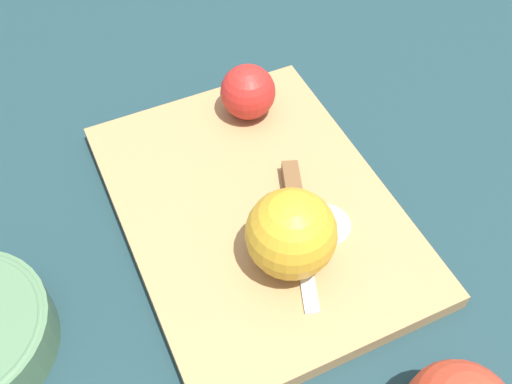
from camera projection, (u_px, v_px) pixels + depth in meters
ground_plane at (256, 215)px, 0.65m from camera, size 4.00×4.00×0.00m
cutting_board at (256, 210)px, 0.64m from camera, size 0.42×0.34×0.02m
apple_half_left at (248, 92)px, 0.70m from camera, size 0.06×0.06×0.06m
apple_half_right at (291, 234)px, 0.56m from camera, size 0.09×0.09×0.09m
knife at (295, 203)px, 0.62m from camera, size 0.16×0.10×0.02m
apple_slice at (325, 225)px, 0.61m from camera, size 0.05×0.05×0.00m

